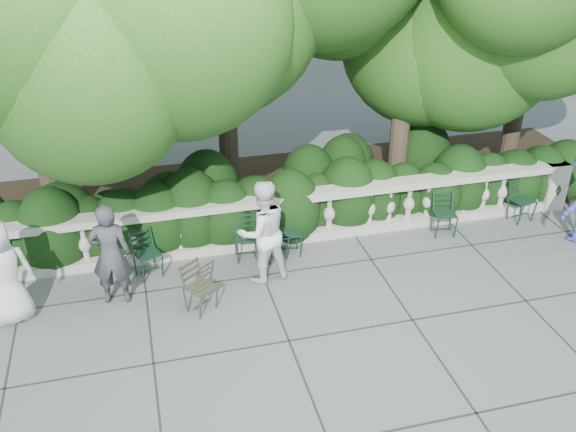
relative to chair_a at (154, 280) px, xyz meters
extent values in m
plane|color=#4D4F54|center=(2.35, -1.14, 0.00)|extent=(90.00, 90.00, 0.00)
cube|color=#9E998E|center=(2.35, 0.66, 0.09)|extent=(12.00, 0.32, 0.18)
cube|color=#9E998E|center=(2.35, 0.66, 0.93)|extent=(12.00, 0.36, 0.14)
cube|color=#9E998E|center=(8.13, 0.66, 0.50)|extent=(0.44, 0.44, 1.00)
cylinder|color=#3F3023|center=(-1.65, 2.26, 1.40)|extent=(0.40, 0.40, 2.80)
ellipsoid|color=#183C10|center=(-1.65, 1.82, 3.68)|extent=(5.28, 5.28, 3.96)
cylinder|color=#3F3023|center=(1.85, 2.86, 1.70)|extent=(0.40, 0.40, 3.40)
cylinder|color=#3F3023|center=(5.35, 2.16, 1.50)|extent=(0.40, 0.40, 3.00)
ellipsoid|color=#183C10|center=(5.35, 1.70, 3.92)|extent=(5.52, 5.52, 4.14)
cylinder|color=#3F3023|center=(8.35, 2.66, 1.30)|extent=(0.40, 0.40, 2.60)
ellipsoid|color=#183C10|center=(8.35, 2.26, 3.40)|extent=(4.80, 4.80, 3.60)
imported|color=silver|center=(-2.18, -0.54, 0.87)|extent=(0.93, 0.68, 1.74)
imported|color=#39383D|center=(-0.61, -0.45, 0.88)|extent=(0.70, 0.51, 1.76)
imported|color=white|center=(1.84, -0.41, 0.92)|extent=(1.01, 0.86, 1.83)
camera|label=1|loc=(-0.03, -9.38, 6.28)|focal=40.00mm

